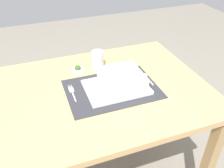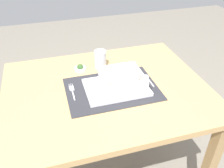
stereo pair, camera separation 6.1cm
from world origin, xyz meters
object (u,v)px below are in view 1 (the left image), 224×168
Objects in this scene: drinking_glass at (98,61)px; condiment_saucer at (78,69)px; butter_knife at (145,81)px; dining_table at (106,104)px; fork at (72,92)px; porridge_bowl at (122,79)px; spoon at (146,76)px.

condiment_saucer is (-0.11, 0.01, -0.03)m from drinking_glass.
butter_knife is 0.28m from drinking_glass.
fork reaches higher than dining_table.
porridge_bowl is at bearing 176.45° from butter_knife.
drinking_glass is 0.12m from condiment_saucer.
butter_knife is 0.36m from condiment_saucer.
porridge_bowl is 1.97× the size of drinking_glass.
condiment_saucer reaches higher than fork.
butter_knife is at bearing -37.36° from condiment_saucer.
drinking_glass is at bearing 83.87° from dining_table.
condiment_saucer reaches higher than dining_table.
butter_knife is (0.36, -0.04, 0.00)m from fork.
drinking_glass is at bearing 105.85° from porridge_bowl.
porridge_bowl reaches higher than dining_table.
condiment_saucer is (-0.31, 0.18, 0.00)m from spoon.
spoon reaches higher than butter_knife.
drinking_glass reaches higher than butter_knife.
fork is 0.20m from condiment_saucer.
butter_knife reaches higher than fork.
spoon is 0.27m from drinking_glass.
porridge_bowl is at bearing -50.87° from condiment_saucer.
butter_knife is at bearing -7.94° from fork.
fork is (-0.24, 0.02, -0.03)m from porridge_bowl.
drinking_glass is (0.02, 0.19, 0.15)m from dining_table.
fork is 1.36× the size of drinking_glass.
porridge_bowl is 1.39× the size of butter_knife.
drinking_glass is at bearing -2.75° from condiment_saucer.
spoon is at bearing -2.40° from fork.
dining_table is at bearing -173.24° from spoon.
butter_knife is (0.12, -0.01, -0.03)m from porridge_bowl.
spoon is 0.36m from condiment_saucer.
porridge_bowl is (0.08, -0.01, 0.14)m from dining_table.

